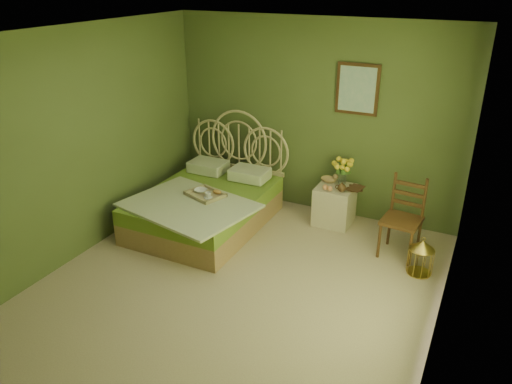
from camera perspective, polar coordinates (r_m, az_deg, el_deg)
The scene contains 14 objects.
floor at distance 5.43m, azimuth -2.31°, elevation -10.91°, with size 4.50×4.50×0.00m, color #C1AB8B.
ceiling at distance 4.48m, azimuth -2.89°, elevation 17.49°, with size 4.50×4.50×0.00m, color silver.
wall_back at distance 6.76m, azimuth 6.69°, elevation 8.36°, with size 4.00×4.00×0.00m, color #556635.
wall_left at distance 5.98m, azimuth -19.73°, elevation 4.99°, with size 4.50×4.50×0.00m, color #556635.
wall_right at distance 4.30m, azimuth 21.59°, elevation -2.68°, with size 4.50×4.50×0.00m, color #556635.
wall_art at distance 6.47m, azimuth 11.52°, elevation 11.44°, with size 0.54×0.04×0.64m.
bed at distance 6.60m, azimuth -5.63°, elevation -1.35°, with size 1.69×2.14×1.32m.
nightstand at distance 6.66m, azimuth 9.08°, elevation -0.77°, with size 0.47×0.48×0.95m.
chair at distance 6.06m, azimuth 16.53°, elevation -2.21°, with size 0.46×0.46×0.95m.
birdcage at distance 5.85m, azimuth 18.31°, elevation -7.10°, with size 0.27×0.27×0.41m.
book_lower at distance 6.55m, azimuth 10.64°, elevation 0.44°, with size 0.16×0.22×0.02m, color #381E0F.
book_upper at distance 6.54m, azimuth 10.66°, elevation 0.61°, with size 0.17×0.23×0.02m, color #472819.
cereal_bowl at distance 6.40m, azimuth -6.35°, elevation 0.16°, with size 0.16×0.16×0.04m, color white.
coffee_cup at distance 6.22m, azimuth -5.49°, elevation -0.36°, with size 0.08×0.08×0.08m, color white.
Camera 1 is at (2.16, -3.89, 3.11)m, focal length 35.00 mm.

